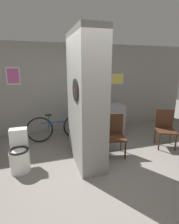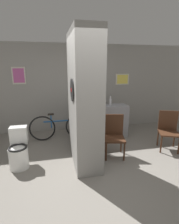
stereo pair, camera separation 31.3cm
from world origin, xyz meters
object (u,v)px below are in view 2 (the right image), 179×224
chair_by_doorway (168,129)px  bicycle (61,127)px  bottle_tall (110,102)px  chair_near_pillar (114,134)px  toilet (19,151)px

chair_by_doorway → bicycle: bearing=178.5°
bicycle → bottle_tall: size_ratio=5.61×
chair_near_pillar → bottle_tall: bearing=88.4°
chair_near_pillar → bicycle: 1.59m
toilet → chair_by_doorway: bearing=1.1°
toilet → bicycle: 1.48m
chair_by_doorway → bottle_tall: size_ratio=3.12×
chair_by_doorway → bicycle: chair_by_doorway is taller
chair_by_doorway → bicycle: (-2.50, 1.12, -0.14)m
bicycle → toilet: bearing=-127.1°
chair_near_pillar → chair_by_doorway: (1.39, 0.02, 0.00)m
toilet → chair_near_pillar: size_ratio=0.84×
chair_by_doorway → bottle_tall: bottle_tall is taller
toilet → chair_by_doorway: 3.40m
chair_near_pillar → chair_by_doorway: same height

